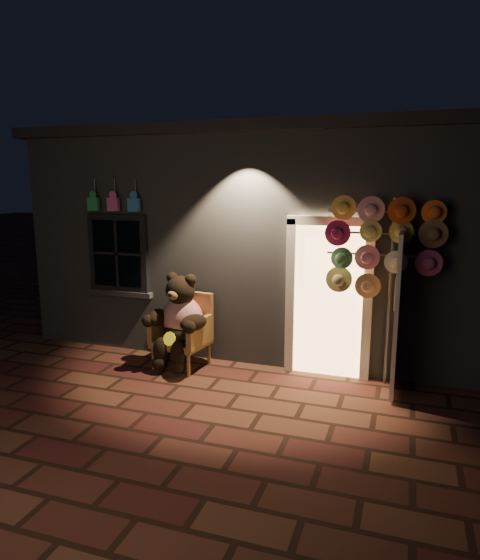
% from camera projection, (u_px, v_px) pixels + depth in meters
% --- Properties ---
extents(ground, '(60.00, 60.00, 0.00)m').
position_uv_depth(ground, '(195.00, 403.00, 6.04)').
color(ground, brown).
rests_on(ground, ground).
extents(shop_building, '(7.30, 5.95, 3.51)m').
position_uv_depth(shop_building, '(279.00, 230.00, 9.41)').
color(shop_building, slate).
rests_on(shop_building, ground).
extents(wicker_armchair, '(0.81, 0.75, 1.06)m').
position_uv_depth(wicker_armchair, '(184.00, 330.00, 7.21)').
color(wicker_armchair, '#AD6B43').
rests_on(wicker_armchair, ground).
extents(teddy_bear, '(0.96, 0.81, 1.34)m').
position_uv_depth(teddy_bear, '(179.00, 321.00, 7.06)').
color(teddy_bear, red).
rests_on(teddy_bear, ground).
extents(hat_rack, '(1.42, 0.22, 2.47)m').
position_uv_depth(hat_rack, '(380.00, 243.00, 6.23)').
color(hat_rack, '#59595E').
rests_on(hat_rack, ground).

